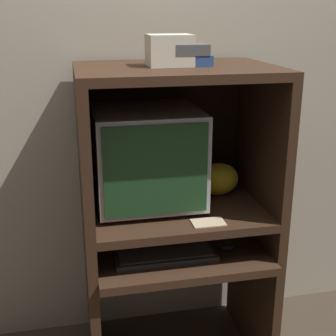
% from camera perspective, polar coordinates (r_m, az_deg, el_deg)
% --- Properties ---
extents(wall_back, '(6.00, 0.06, 2.60)m').
position_cam_1_polar(wall_back, '(2.27, -0.99, 10.83)').
color(wall_back, '#B2A893').
rests_on(wall_back, ground_plane).
extents(desk_base, '(0.81, 0.62, 0.62)m').
position_cam_1_polar(desk_base, '(2.24, 1.10, -14.48)').
color(desk_base, '#382316').
rests_on(desk_base, ground_plane).
extents(desk_monitor_shelf, '(0.81, 0.58, 0.17)m').
position_cam_1_polar(desk_monitor_shelf, '(2.09, 0.94, -5.57)').
color(desk_monitor_shelf, '#382316').
rests_on(desk_monitor_shelf, desk_base).
extents(hutch_upper, '(0.81, 0.58, 0.60)m').
position_cam_1_polar(hutch_upper, '(1.99, 0.81, 6.29)').
color(hutch_upper, '#382316').
rests_on(hutch_upper, desk_monitor_shelf).
extents(crt_monitor, '(0.45, 0.44, 0.42)m').
position_cam_1_polar(crt_monitor, '(2.02, -2.56, 1.47)').
color(crt_monitor, '#B2B2B7').
rests_on(crt_monitor, desk_monitor_shelf).
extents(keyboard, '(0.43, 0.16, 0.03)m').
position_cam_1_polar(keyboard, '(2.01, -0.33, -10.56)').
color(keyboard, '#2D2D30').
rests_on(keyboard, desk_base).
extents(mouse, '(0.07, 0.05, 0.03)m').
position_cam_1_polar(mouse, '(2.08, 7.18, -9.49)').
color(mouse, black).
rests_on(mouse, desk_base).
extents(snack_bag, '(0.18, 0.14, 0.15)m').
position_cam_1_polar(snack_bag, '(2.18, 6.20, -1.34)').
color(snack_bag, gold).
rests_on(snack_bag, desk_monitor_shelf).
extents(book_stack, '(0.17, 0.12, 0.09)m').
position_cam_1_polar(book_stack, '(1.93, 2.63, 13.54)').
color(book_stack, navy).
rests_on(book_stack, hutch_upper).
extents(paper_card, '(0.13, 0.09, 0.00)m').
position_cam_1_polar(paper_card, '(1.91, 4.93, -6.63)').
color(paper_card, '#CCB28C').
rests_on(paper_card, desk_monitor_shelf).
extents(storage_box, '(0.18, 0.15, 0.12)m').
position_cam_1_polar(storage_box, '(1.92, 0.17, 14.16)').
color(storage_box, beige).
rests_on(storage_box, hutch_upper).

